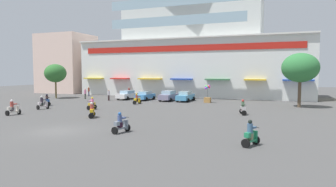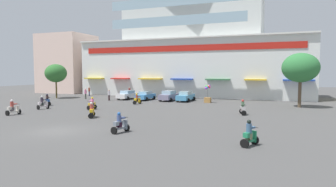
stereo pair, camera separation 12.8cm
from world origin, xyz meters
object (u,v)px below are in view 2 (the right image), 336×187
object	(u,v)px
parked_car_0	(128,95)
scooter_rider_7	(13,108)
plaza_tree_1	(301,68)
scooter_rider_6	(43,104)
parked_car_2	(169,96)
balloon_vendor_cart	(208,95)
plaza_tree_0	(56,73)
scooter_rider_5	(120,124)
pedestrian_2	(86,93)
scooter_rider_2	(137,100)
scooter_rider_4	(47,101)
parked_car_1	(146,96)
scooter_rider_3	(243,108)
pedestrian_1	(89,91)
pedestrian_0	(109,94)
scooter_rider_0	(92,111)
parked_car_3	(186,96)
scooter_rider_8	(250,135)
scooter_rider_1	(92,104)
pedestrian_3	(129,91)

from	to	relation	value
parked_car_0	scooter_rider_7	size ratio (longest dim) A/B	2.77
plaza_tree_1	scooter_rider_6	bearing A→B (deg)	-155.95
plaza_tree_1	parked_car_2	distance (m)	18.47
plaza_tree_1	balloon_vendor_cart	bearing A→B (deg)	173.56
plaza_tree_0	scooter_rider_5	distance (m)	31.62
scooter_rider_5	pedestrian_2	size ratio (longest dim) A/B	0.91
scooter_rider_2	scooter_rider_4	xyz separation A→B (m)	(-10.20, -5.60, 0.02)
plaza_tree_0	scooter_rider_5	bearing A→B (deg)	-40.39
balloon_vendor_cart	pedestrian_2	bearing A→B (deg)	-175.70
parked_car_1	scooter_rider_5	xyz separation A→B (m)	(8.69, -22.65, -0.08)
scooter_rider_3	pedestrian_1	xyz separation A→B (m)	(-28.71, 13.79, 0.32)
plaza_tree_0	scooter_rider_2	size ratio (longest dim) A/B	3.85
parked_car_0	balloon_vendor_cart	world-z (taller)	balloon_vendor_cart
balloon_vendor_cart	pedestrian_0	bearing A→B (deg)	-171.63
scooter_rider_7	parked_car_2	bearing A→B (deg)	63.26
scooter_rider_0	pedestrian_0	size ratio (longest dim) A/B	0.92
scooter_rider_7	parked_car_3	bearing A→B (deg)	57.86
scooter_rider_6	plaza_tree_1	bearing A→B (deg)	24.05
parked_car_1	scooter_rider_8	size ratio (longest dim) A/B	2.54
parked_car_2	scooter_rider_5	xyz separation A→B (m)	(4.92, -22.91, -0.14)
parked_car_0	scooter_rider_1	size ratio (longest dim) A/B	2.99
scooter_rider_7	plaza_tree_1	bearing A→B (deg)	32.03
parked_car_0	scooter_rider_5	xyz separation A→B (m)	(11.97, -22.90, -0.10)
scooter_rider_1	pedestrian_1	xyz separation A→B (m)	(-11.84, 15.78, 0.36)
scooter_rider_4	scooter_rider_1	bearing A→B (deg)	-10.07
scooter_rider_5	scooter_rider_8	distance (m)	9.06
scooter_rider_2	scooter_rider_5	world-z (taller)	scooter_rider_5
scooter_rider_2	scooter_rider_5	distance (m)	18.72
plaza_tree_1	parked_car_1	xyz separation A→B (m)	(-21.68, 1.68, -4.14)
parked_car_0	scooter_rider_3	size ratio (longest dim) A/B	2.81
scooter_rider_8	pedestrian_0	distance (m)	30.74
parked_car_2	pedestrian_3	world-z (taller)	pedestrian_3
parked_car_3	scooter_rider_7	world-z (taller)	scooter_rider_7
scooter_rider_0	scooter_rider_5	bearing A→B (deg)	-40.03
scooter_rider_2	scooter_rider_6	xyz separation A→B (m)	(-7.85, -8.82, 0.05)
scooter_rider_6	scooter_rider_7	distance (m)	4.70
parked_car_2	parked_car_3	xyz separation A→B (m)	(2.56, 0.28, -0.01)
scooter_rider_4	parked_car_1	bearing A→B (deg)	51.18
scooter_rider_1	scooter_rider_4	bearing A→B (deg)	169.93
scooter_rider_3	balloon_vendor_cart	size ratio (longest dim) A/B	0.61
parked_car_1	scooter_rider_6	size ratio (longest dim) A/B	2.54
scooter_rider_6	parked_car_3	bearing A→B (deg)	48.99
scooter_rider_7	scooter_rider_1	bearing A→B (deg)	52.84
parked_car_2	scooter_rider_1	bearing A→B (deg)	-110.52
scooter_rider_7	scooter_rider_2	bearing A→B (deg)	61.87
parked_car_3	scooter_rider_1	bearing A→B (deg)	-119.40
parked_car_0	parked_car_3	xyz separation A→B (m)	(9.61, 0.29, 0.03)
scooter_rider_4	scooter_rider_6	size ratio (longest dim) A/B	0.94
pedestrian_3	plaza_tree_0	bearing A→B (deg)	-145.13
plaza_tree_1	scooter_rider_5	size ratio (longest dim) A/B	4.34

